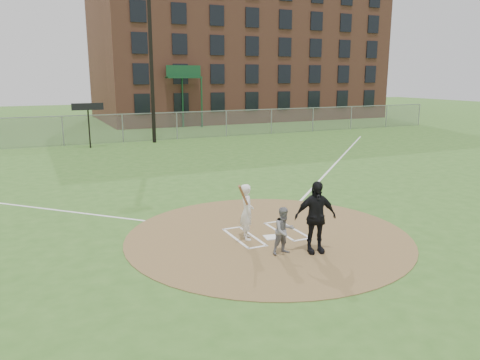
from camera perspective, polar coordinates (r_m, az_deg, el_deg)
name	(u,v)px	position (r m, az deg, el deg)	size (l,w,h in m)	color
ground	(268,236)	(14.02, 3.44, -6.82)	(140.00, 140.00, 0.00)	#356121
dirt_circle	(268,236)	(14.01, 3.44, -6.79)	(8.40, 8.40, 0.02)	olive
home_plate	(271,237)	(13.81, 3.85, -6.98)	(0.41, 0.41, 0.03)	white
foul_line_first	(336,163)	(26.09, 11.64, 2.08)	(0.10, 24.00, 0.01)	white
catcher	(284,231)	(12.45, 5.39, -6.18)	(0.62, 0.48, 1.28)	gray
umpire	(315,217)	(12.58, 9.17, -4.48)	(1.15, 0.48, 1.95)	black
batters_boxes	(266,234)	(14.13, 3.15, -6.55)	(2.08, 1.88, 0.01)	white
batter_at_plate	(247,212)	(13.45, 0.84, -3.87)	(0.81, 0.96, 1.78)	white
outfield_fence	(123,128)	(34.41, -14.11, 6.16)	(56.08, 0.08, 2.03)	slate
brick_warehouse	(236,50)	(54.45, -0.50, 15.61)	(30.00, 17.17, 15.00)	brown
light_pole	(151,46)	(33.73, -10.84, 15.72)	(1.20, 0.30, 12.22)	black
scoreboard_sign	(88,111)	(32.14, -18.05, 7.95)	(2.00, 0.10, 2.93)	black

